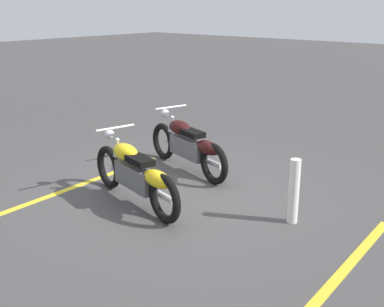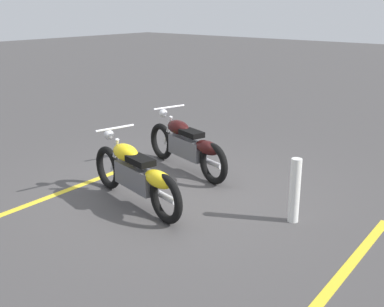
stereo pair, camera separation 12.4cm
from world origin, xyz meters
The scene contains 6 objects.
ground_plane centered at (0.00, 0.00, 0.00)m, with size 60.00×60.00×0.00m, color #474444.
motorcycle_bright_foreground centered at (-0.03, -0.79, 0.46)m, with size 2.20×0.74×1.04m.
motorcycle_dark_foreground centered at (-0.40, 0.77, 0.46)m, with size 2.18×0.79×1.04m.
bollard_post centered at (1.94, 0.13, 0.44)m, with size 0.14×0.14×0.87m, color white.
parking_stripe_near centered at (-1.30, -0.71, 0.00)m, with size 3.20×0.12×0.01m, color yellow.
parking_stripe_mid centered at (2.98, -0.69, 0.00)m, with size 3.20×0.12×0.01m, color yellow.
Camera 2 is at (4.58, -5.19, 2.76)m, focal length 44.89 mm.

